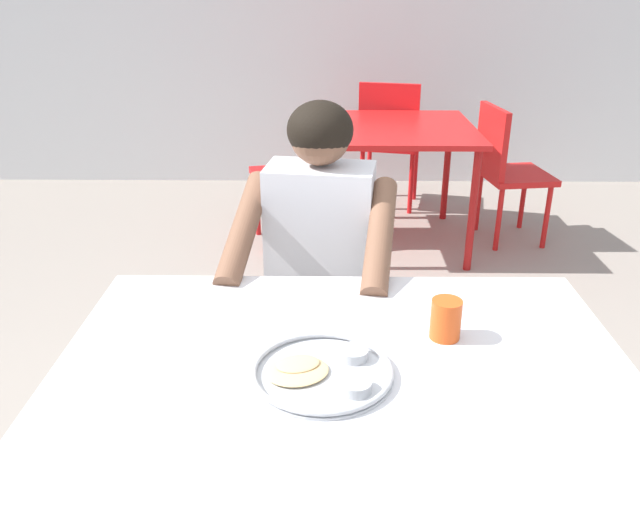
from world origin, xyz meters
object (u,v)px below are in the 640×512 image
(chair_red_left, at_px, (301,167))
(chair_red_right, at_px, (505,165))
(diner_foreground, at_px, (316,259))
(chair_foreground, at_px, (323,294))
(chair_red_far, at_px, (390,136))
(thali_tray, at_px, (323,371))
(table_background_red, at_px, (397,139))
(drinking_cup, at_px, (446,318))
(table_foreground, at_px, (343,389))

(chair_red_left, bearing_deg, chair_red_right, 1.70)
(diner_foreground, bearing_deg, chair_red_right, 59.89)
(chair_red_right, bearing_deg, chair_foreground, -122.56)
(chair_foreground, relative_size, chair_red_right, 0.96)
(chair_red_right, bearing_deg, diner_foreground, -120.11)
(chair_red_left, height_order, chair_red_far, chair_red_far)
(diner_foreground, bearing_deg, chair_foreground, 83.86)
(thali_tray, bearing_deg, table_background_red, 80.75)
(table_background_red, bearing_deg, chair_foreground, -104.33)
(table_background_red, distance_m, chair_red_left, 0.60)
(chair_red_left, bearing_deg, table_background_red, -0.98)
(chair_red_right, bearing_deg, table_background_red, -176.02)
(diner_foreground, relative_size, chair_red_right, 1.42)
(chair_red_left, distance_m, chair_red_right, 1.24)
(drinking_cup, height_order, table_background_red, drinking_cup)
(drinking_cup, height_order, diner_foreground, diner_foreground)
(table_background_red, bearing_deg, drinking_cup, -93.16)
(table_foreground, relative_size, diner_foreground, 1.07)
(diner_foreground, xyz_separation_m, chair_red_left, (-0.12, 1.89, -0.23))
(diner_foreground, bearing_deg, chair_red_far, 79.52)
(thali_tray, relative_size, chair_red_far, 0.34)
(chair_foreground, bearing_deg, drinking_cup, -68.73)
(table_background_red, xyz_separation_m, chair_red_far, (0.02, 0.64, -0.13))
(chair_foreground, bearing_deg, chair_red_far, 79.13)
(thali_tray, height_order, chair_red_left, chair_red_left)
(chair_foreground, distance_m, chair_red_far, 2.35)
(thali_tray, relative_size, drinking_cup, 3.12)
(diner_foreground, height_order, chair_red_far, diner_foreground)
(table_foreground, bearing_deg, chair_foreground, 93.36)
(chair_foreground, xyz_separation_m, chair_red_left, (-0.15, 1.68, 0.00))
(table_background_red, relative_size, chair_red_far, 1.07)
(drinking_cup, xyz_separation_m, chair_red_left, (-0.44, 2.43, -0.33))
(chair_red_far, bearing_deg, table_background_red, -91.52)
(chair_red_left, bearing_deg, diner_foreground, -86.25)
(diner_foreground, distance_m, table_background_red, 1.93)
(table_foreground, xyz_separation_m, drinking_cup, (0.24, 0.12, 0.12))
(drinking_cup, height_order, chair_foreground, drinking_cup)
(table_foreground, bearing_deg, chair_red_left, 94.44)
(drinking_cup, xyz_separation_m, chair_red_right, (0.80, 2.46, -0.32))
(table_foreground, xyz_separation_m, diner_foreground, (-0.07, 0.65, 0.03))
(chair_foreground, relative_size, chair_red_far, 0.90)
(diner_foreground, distance_m, chair_red_right, 2.24)
(chair_foreground, xyz_separation_m, chair_red_right, (1.09, 1.71, 0.01))
(table_background_red, xyz_separation_m, chair_red_right, (0.67, 0.05, -0.17))
(chair_foreground, bearing_deg, thali_tray, -89.65)
(drinking_cup, height_order, chair_red_left, drinking_cup)
(drinking_cup, distance_m, table_background_red, 2.43)
(thali_tray, bearing_deg, chair_red_left, 93.36)
(chair_red_right, bearing_deg, drinking_cup, -108.02)
(chair_foreground, height_order, chair_red_right, chair_red_right)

